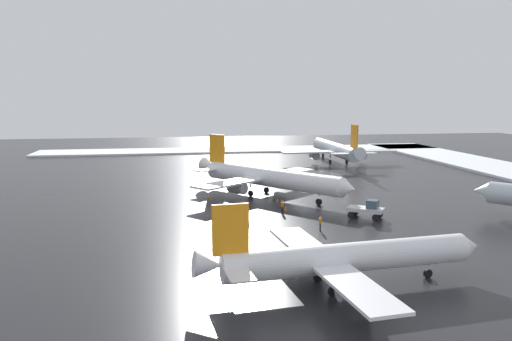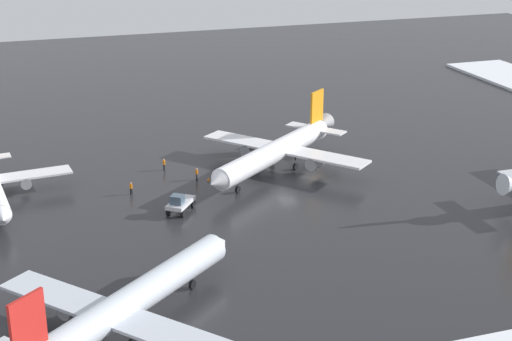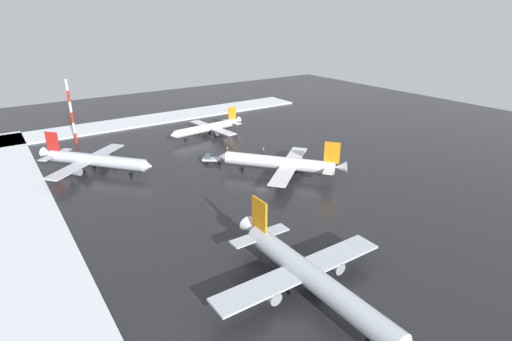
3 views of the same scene
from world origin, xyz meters
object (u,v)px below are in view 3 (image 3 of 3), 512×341
(airplane_distant_tail, at_px, (208,128))
(traffic_cone_wingtip_side, at_px, (268,169))
(ground_crew_mid_apron, at_px, (255,157))
(pushback_tug, at_px, (211,159))
(antenna_mast, at_px, (71,112))
(airplane_parked_portside, at_px, (282,163))
(ground_crew_near_tug, at_px, (227,149))
(traffic_cone_mid_line, at_px, (311,166))
(airplane_far_rear, at_px, (311,276))
(traffic_cone_near_nose, at_px, (255,162))
(airplane_parked_starboard, at_px, (94,160))
(ground_crew_beside_wing, at_px, (263,150))

(airplane_distant_tail, relative_size, traffic_cone_wingtip_side, 47.16)
(traffic_cone_wingtip_side, bearing_deg, ground_crew_mid_apron, 173.37)
(pushback_tug, bearing_deg, antenna_mast, -20.04)
(airplane_parked_portside, relative_size, ground_crew_near_tug, 15.26)
(ground_crew_near_tug, bearing_deg, traffic_cone_mid_line, -40.60)
(airplane_far_rear, xyz_separation_m, ground_crew_near_tug, (-57.99, 21.33, -2.28))
(traffic_cone_near_nose, bearing_deg, pushback_tug, -123.41)
(traffic_cone_mid_line, bearing_deg, traffic_cone_wingtip_side, -113.04)
(airplane_parked_portside, distance_m, ground_crew_near_tug, 21.56)
(airplane_parked_portside, height_order, pushback_tug, airplane_parked_portside)
(airplane_parked_starboard, distance_m, ground_crew_beside_wing, 43.42)
(ground_crew_near_tug, bearing_deg, pushback_tug, -128.59)
(ground_crew_beside_wing, bearing_deg, traffic_cone_wingtip_side, 140.19)
(traffic_cone_near_nose, bearing_deg, airplane_far_rear, -26.14)
(ground_crew_near_tug, distance_m, antenna_mast, 46.97)
(ground_crew_beside_wing, bearing_deg, pushback_tug, 74.97)
(pushback_tug, height_order, traffic_cone_mid_line, pushback_tug)
(antenna_mast, relative_size, traffic_cone_near_nose, 34.17)
(ground_crew_beside_wing, bearing_deg, airplane_parked_starboard, 63.59)
(airplane_far_rear, relative_size, antenna_mast, 1.76)
(airplane_far_rear, relative_size, traffic_cone_wingtip_side, 60.10)
(traffic_cone_wingtip_side, bearing_deg, traffic_cone_mid_line, 66.96)
(ground_crew_near_tug, bearing_deg, ground_crew_beside_wing, -17.79)
(airplane_parked_portside, distance_m, airplane_distant_tail, 38.88)
(antenna_mast, bearing_deg, airplane_distant_tail, 67.14)
(airplane_distant_tail, bearing_deg, airplane_parked_portside, 82.74)
(ground_crew_near_tug, bearing_deg, airplane_parked_portside, -63.50)
(traffic_cone_near_nose, bearing_deg, antenna_mast, -141.87)
(pushback_tug, height_order, ground_crew_beside_wing, pushback_tug)
(antenna_mast, bearing_deg, airplane_far_rear, 7.10)
(airplane_parked_starboard, height_order, ground_crew_near_tug, airplane_parked_starboard)
(airplane_far_rear, xyz_separation_m, ground_crew_mid_apron, (-48.43, 23.85, -2.28))
(airplane_parked_portside, xyz_separation_m, airplane_distant_tail, (-38.86, 1.02, -0.53))
(ground_crew_near_tug, relative_size, traffic_cone_near_nose, 3.11)
(airplane_parked_portside, height_order, traffic_cone_wingtip_side, airplane_parked_portside)
(airplane_parked_starboard, relative_size, traffic_cone_wingtip_side, 46.23)
(airplane_far_rear, height_order, antenna_mast, antenna_mast)
(antenna_mast, bearing_deg, ground_crew_mid_apron, 39.73)
(airplane_far_rear, height_order, traffic_cone_mid_line, airplane_far_rear)
(airplane_distant_tail, bearing_deg, traffic_cone_near_nose, 80.92)
(airplane_distant_tail, bearing_deg, traffic_cone_wingtip_side, 81.40)
(pushback_tug, relative_size, traffic_cone_mid_line, 9.10)
(airplane_far_rear, relative_size, traffic_cone_near_nose, 60.10)
(traffic_cone_mid_line, bearing_deg, antenna_mast, -140.48)
(antenna_mast, bearing_deg, ground_crew_beside_wing, 46.18)
(ground_crew_beside_wing, relative_size, antenna_mast, 0.09)
(ground_crew_near_tug, bearing_deg, traffic_cone_near_nose, -60.94)
(airplane_distant_tail, bearing_deg, pushback_tug, 57.55)
(airplane_far_rear, bearing_deg, airplane_distant_tail, 162.23)
(ground_crew_near_tug, relative_size, antenna_mast, 0.09)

